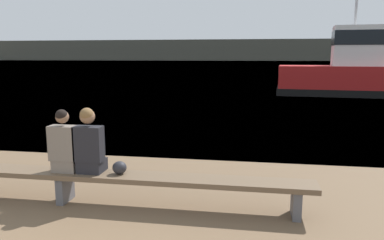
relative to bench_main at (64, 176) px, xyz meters
name	(u,v)px	position (x,y,z in m)	size (l,w,h in m)	color
water_surface	(247,62)	(0.66, 122.72, -0.41)	(240.00, 240.00, 0.00)	#386084
far_shoreline	(249,50)	(0.66, 155.09, 3.86)	(600.00, 12.00, 8.55)	#4C4C42
bench_main	(64,176)	(0.00, 0.00, 0.00)	(7.74, 0.47, 0.50)	brown
person_left	(65,145)	(0.03, 0.00, 0.51)	(0.43, 0.38, 0.99)	#70665B
person_right	(89,144)	(0.44, 0.00, 0.54)	(0.43, 0.39, 1.03)	black
shopping_bag	(120,168)	(0.91, 0.01, 0.18)	(0.22, 0.20, 0.20)	#232328
tugboat_red	(351,74)	(8.43, 17.49, 0.82)	(8.22, 3.49, 6.35)	#A81919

